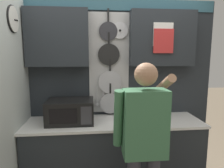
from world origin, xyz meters
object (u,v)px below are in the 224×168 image
Objects in this scene: knife_block at (148,112)px; microwave at (71,111)px; person at (144,137)px; utensil_crock at (124,113)px.

microwave is at bearing -179.98° from knife_block.
person is (-0.23, -0.67, -0.02)m from knife_block.
knife_block is 0.71m from person.
utensil_crock is (0.64, 0.00, -0.04)m from microwave.
utensil_crock reaches higher than microwave.
person is at bearing -108.87° from knife_block.
knife_block is 0.30m from utensil_crock.
person is (0.07, -0.67, -0.02)m from utensil_crock.
microwave is at bearing 136.80° from person.
utensil_crock is at bearing 179.85° from knife_block.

